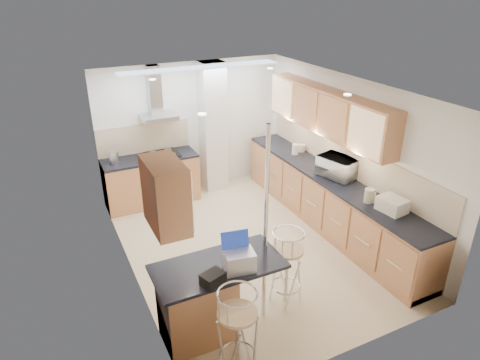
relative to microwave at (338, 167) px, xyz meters
name	(u,v)px	position (x,y,z in m)	size (l,w,h in m)	color
ground	(248,245)	(-1.57, 0.08, -1.09)	(4.80, 4.80, 0.00)	beige
room_shell	(257,144)	(-1.25, 0.46, 0.45)	(3.64, 4.84, 2.51)	white
right_counter	(328,200)	(-0.07, 0.08, -0.63)	(0.63, 4.40, 0.92)	#C4814E
back_counter	(151,180)	(-2.52, 2.18, -0.63)	(1.70, 0.63, 0.92)	#C4814E
peninsula	(219,298)	(-2.70, -1.37, -0.61)	(1.47, 0.72, 0.94)	#C4814E
microwave	(338,167)	(0.00, 0.00, 0.00)	(0.61, 0.41, 0.34)	silver
laptop	(239,261)	(-2.52, -1.54, -0.04)	(0.33, 0.24, 0.22)	#ACB0B4
bag	(213,279)	(-2.87, -1.64, -0.08)	(0.24, 0.17, 0.13)	black
bar_stool_near	(238,334)	(-2.77, -2.02, -0.55)	(0.44, 0.44, 1.07)	tan
bar_stool_end	(287,267)	(-1.72, -1.27, -0.56)	(0.43, 0.43, 1.05)	tan
jar_a	(295,149)	(-0.08, 1.14, -0.07)	(0.12, 0.12, 0.19)	silver
jar_b	(302,148)	(0.11, 1.20, -0.10)	(0.11, 0.11, 0.14)	silver
jar_c	(369,196)	(-0.14, -0.91, -0.07)	(0.14, 0.14, 0.21)	#B4B090
jar_d	(372,197)	(-0.10, -0.93, -0.09)	(0.10, 0.10, 0.15)	silver
bread_bin	(392,205)	(-0.04, -1.25, -0.07)	(0.29, 0.37, 0.19)	silver
kettle	(114,157)	(-3.14, 2.17, -0.06)	(0.16, 0.16, 0.22)	#AFB1B4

